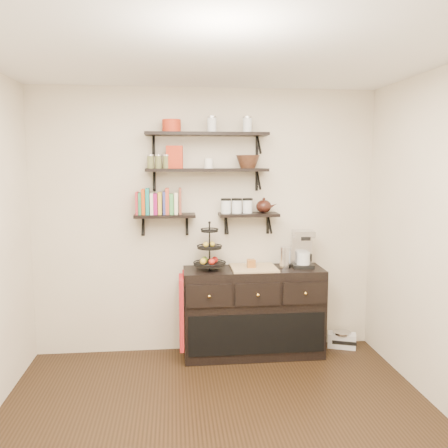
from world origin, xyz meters
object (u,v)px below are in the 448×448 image
coffee_maker (302,249)px  radio (342,340)px  sideboard (253,312)px  fruit_stand (210,254)px

coffee_maker → radio: bearing=11.5°
sideboard → radio: size_ratio=4.37×
sideboard → fruit_stand: bearing=179.6°
coffee_maker → radio: coffee_maker is taller
fruit_stand → radio: (1.41, 0.08, -0.97)m
sideboard → coffee_maker: coffee_maker is taller
coffee_maker → sideboard: bearing=-172.5°
sideboard → radio: sideboard is taller
fruit_stand → radio: bearing=3.3°
sideboard → coffee_maker: bearing=3.0°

